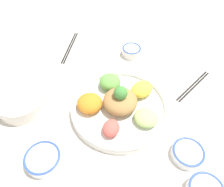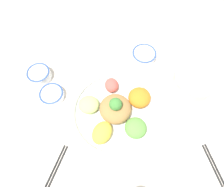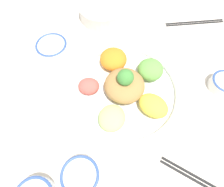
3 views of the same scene
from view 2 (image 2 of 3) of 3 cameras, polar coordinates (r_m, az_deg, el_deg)
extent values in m
plane|color=silver|center=(0.74, 0.96, -6.05)|extent=(2.40, 2.40, 0.00)
cylinder|color=white|center=(0.73, 1.01, -5.58)|extent=(0.34, 0.34, 0.02)
torus|color=white|center=(0.71, 1.03, -5.16)|extent=(0.34, 0.34, 0.02)
ellipsoid|color=orange|center=(0.72, 8.35, -1.20)|extent=(0.12, 0.11, 0.05)
ellipsoid|color=#E55B51|center=(0.74, -0.12, 2.57)|extent=(0.08, 0.08, 0.04)
ellipsoid|color=#B7DB7A|center=(0.71, -7.09, -3.40)|extent=(0.10, 0.10, 0.04)
ellipsoid|color=yellow|center=(0.67, -3.06, -11.84)|extent=(0.09, 0.08, 0.05)
ellipsoid|color=#6BAD4C|center=(0.68, 7.23, -10.35)|extent=(0.09, 0.09, 0.05)
ellipsoid|color=#AD7F47|center=(0.69, 1.07, -4.44)|extent=(0.12, 0.12, 0.06)
sphere|color=#478E3D|center=(0.65, 1.13, -3.04)|extent=(0.05, 0.05, 0.05)
cylinder|color=white|center=(0.87, 9.71, 11.47)|extent=(0.11, 0.11, 0.03)
torus|color=#38569E|center=(0.86, 9.84, 11.99)|extent=(0.11, 0.11, 0.01)
cylinder|color=#DBB251|center=(0.86, 9.81, 11.88)|extent=(0.09, 0.09, 0.00)
cylinder|color=white|center=(0.79, -17.81, -0.37)|extent=(0.10, 0.10, 0.03)
torus|color=#38569E|center=(0.78, -18.07, 0.03)|extent=(0.10, 0.10, 0.01)
cylinder|color=#DBB251|center=(0.78, -18.01, -0.06)|extent=(0.08, 0.08, 0.00)
cylinder|color=white|center=(0.85, -21.23, 5.38)|extent=(0.10, 0.10, 0.04)
torus|color=#38569E|center=(0.83, -21.63, 6.00)|extent=(0.10, 0.10, 0.01)
cylinder|color=white|center=(0.84, -21.56, 5.90)|extent=(0.08, 0.08, 0.00)
cylinder|color=silver|center=(0.84, 23.74, 3.58)|extent=(0.17, 0.17, 0.05)
ellipsoid|color=#E0705B|center=(0.82, 24.19, 4.17)|extent=(0.14, 0.14, 0.02)
cylinder|color=black|center=(0.72, -17.49, -23.00)|extent=(0.21, 0.07, 0.01)
cylinder|color=black|center=(0.72, -18.23, -22.64)|extent=(0.21, 0.07, 0.01)
cylinder|color=black|center=(0.78, 30.33, -21.12)|extent=(0.15, 0.18, 0.01)
cylinder|color=black|center=(0.78, 29.72, -21.44)|extent=(0.15, 0.18, 0.01)
cube|color=beige|center=(0.91, -6.39, 14.52)|extent=(0.09, 0.04, 0.01)
ellipsoid|color=beige|center=(0.95, -4.68, 17.42)|extent=(0.06, 0.05, 0.01)
cube|color=beige|center=(0.95, 11.06, 16.64)|extent=(0.02, 0.09, 0.01)
ellipsoid|color=beige|center=(0.97, 7.95, 18.49)|extent=(0.04, 0.05, 0.01)
camera|label=1|loc=(0.70, -23.85, 56.78)|focal=35.00mm
camera|label=3|loc=(0.39, -44.86, 20.89)|focal=30.00mm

